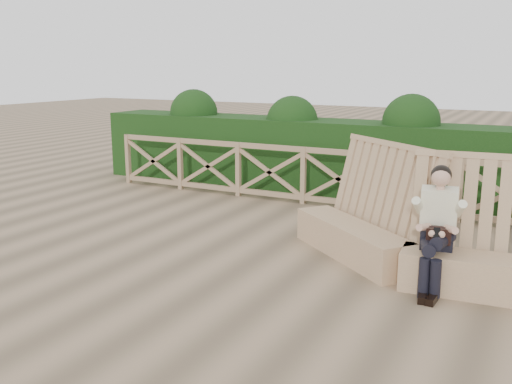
% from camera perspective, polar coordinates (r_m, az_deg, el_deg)
% --- Properties ---
extents(ground, '(60.00, 60.00, 0.00)m').
position_cam_1_polar(ground, '(7.73, -0.77, -7.18)').
color(ground, brown).
rests_on(ground, ground).
extents(bench, '(4.07, 2.00, 1.60)m').
position_cam_1_polar(bench, '(7.54, 16.27, -4.97)').
color(bench, '#9E7D5A').
rests_on(bench, ground).
extents(woman, '(0.46, 0.92, 1.48)m').
position_cam_1_polar(woman, '(7.01, 17.66, -3.10)').
color(woman, black).
rests_on(woman, ground).
extents(guardrail, '(10.10, 0.09, 1.10)m').
position_cam_1_polar(guardrail, '(10.68, 8.25, 1.32)').
color(guardrail, '#8F6E53').
rests_on(guardrail, ground).
extents(hedge, '(12.00, 1.20, 1.50)m').
position_cam_1_polar(hedge, '(11.76, 10.27, 3.26)').
color(hedge, black).
rests_on(hedge, ground).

